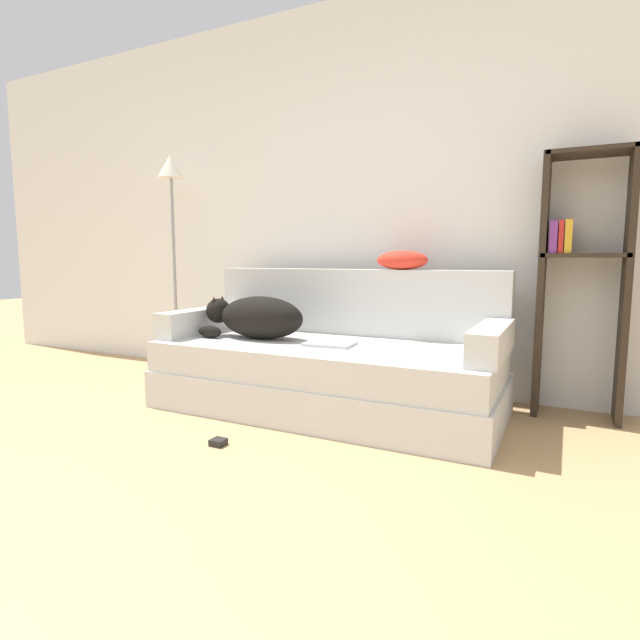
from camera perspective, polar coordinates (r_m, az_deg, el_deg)
The scene contains 11 objects.
wall_back at distance 3.68m, azimuth 3.97°, elevation 13.81°, with size 7.68×0.06×2.70m.
couch at distance 3.05m, azimuth 0.81°, elevation -6.49°, with size 2.05×0.95×0.41m.
couch_backrest at distance 3.34m, azimuth 3.82°, elevation 2.08°, with size 2.01×0.15×0.43m.
couch_arm_left at distance 3.50m, azimuth -13.34°, elevation -0.08°, with size 0.15×0.76×0.17m.
couch_arm_right at distance 2.72m, azimuth 19.08°, elevation -2.28°, with size 0.15×0.76×0.17m.
dog at distance 3.19m, azimuth -7.34°, elevation 0.33°, with size 0.71×0.30×0.27m.
laptop at distance 2.93m, azimuth 1.11°, elevation -2.73°, with size 0.30×0.24×0.02m.
throw_pillow at distance 3.20m, azimuth 9.36°, elevation 6.76°, with size 0.33×0.18×0.12m.
bookshelf at distance 3.19m, azimuth 27.66°, elevation 5.04°, with size 0.46×0.26×1.50m.
floor_lamp at distance 4.20m, azimuth -16.51°, elevation 11.80°, with size 0.28×0.28×1.72m.
power_adapter at distance 2.58m, azimuth -11.55°, elevation -13.53°, with size 0.07×0.07×0.03m.
Camera 1 is at (1.41, -0.43, 0.91)m, focal length 28.00 mm.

